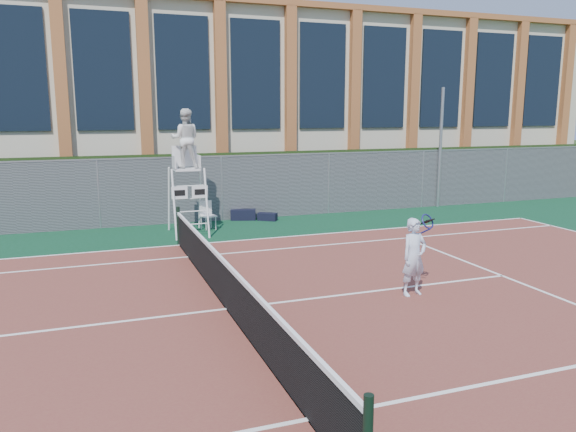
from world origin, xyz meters
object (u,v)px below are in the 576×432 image
object	(u,v)px
steel_pole	(440,148)
umpire_chair	(185,142)
plastic_chair	(207,213)
tennis_player	(414,257)

from	to	relation	value
steel_pole	umpire_chair	bearing A→B (deg)	-170.79
steel_pole	plastic_chair	bearing A→B (deg)	-172.67
umpire_chair	tennis_player	size ratio (longest dim) A/B	2.39
plastic_chair	tennis_player	xyz separation A→B (m)	(2.56, -7.94, 0.29)
umpire_chair	tennis_player	xyz separation A→B (m)	(3.25, -7.51, -1.98)
plastic_chair	tennis_player	world-z (taller)	tennis_player
umpire_chair	plastic_chair	bearing A→B (deg)	32.02
umpire_chair	plastic_chair	size ratio (longest dim) A/B	4.23
steel_pole	tennis_player	xyz separation A→B (m)	(-6.92, -9.16, -1.48)
steel_pole	plastic_chair	world-z (taller)	steel_pole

